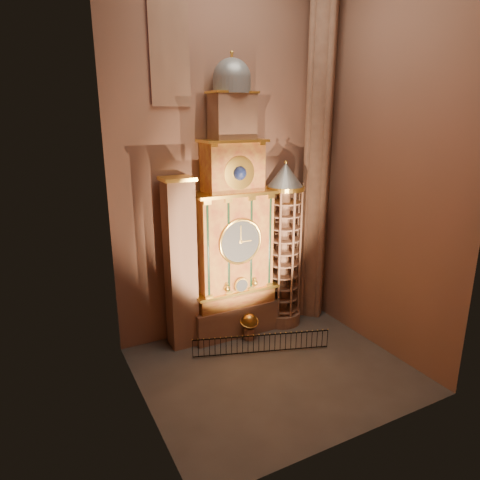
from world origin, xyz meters
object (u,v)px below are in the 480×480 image
celestial_globe (249,324)px  iron_railing (262,344)px  stair_turret (283,247)px  portrait_tower (180,264)px  astronomical_clock (233,232)px

celestial_globe → iron_railing: bearing=-94.8°
iron_railing → stair_turret: bearing=41.9°
portrait_tower → celestial_globe: size_ratio=5.96×
stair_turret → celestial_globe: size_ratio=6.31×
astronomical_clock → iron_railing: (0.26, -3.16, -6.06)m
stair_turret → portrait_tower: bearing=177.7°
stair_turret → celestial_globe: 5.36m
astronomical_clock → celestial_globe: astronomical_clock is taller
iron_railing → celestial_globe: bearing=85.2°
celestial_globe → iron_railing: celestial_globe is taller
astronomical_clock → celestial_globe: size_ratio=9.75×
astronomical_clock → portrait_tower: 3.73m
portrait_tower → iron_railing: (3.66, -3.18, -4.54)m
portrait_tower → stair_turret: stair_turret is taller
stair_turret → iron_railing: 6.37m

